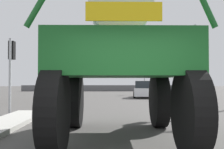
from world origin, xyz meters
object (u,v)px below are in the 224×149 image
(sedan_ahead, at_px, (144,90))
(traffic_signal_far_right, at_px, (75,71))
(oversize_sprayer, at_px, (119,62))
(traffic_signal_near_left, at_px, (11,59))
(traffic_signal_near_right, at_px, (194,49))
(traffic_signal_far_left, at_px, (144,70))

(sedan_ahead, bearing_deg, traffic_signal_far_right, 59.24)
(oversize_sprayer, xyz_separation_m, traffic_signal_far_right, (-3.91, 22.93, 0.69))
(traffic_signal_near_left, distance_m, traffic_signal_near_right, 8.40)
(traffic_signal_near_right, distance_m, traffic_signal_far_left, 17.76)
(sedan_ahead, height_order, traffic_signal_far_left, traffic_signal_far_left)
(sedan_ahead, distance_m, traffic_signal_near_right, 12.32)
(traffic_signal_far_left, distance_m, traffic_signal_far_right, 7.83)
(traffic_signal_far_left, xyz_separation_m, traffic_signal_far_right, (-7.83, 0.00, -0.12))
(traffic_signal_near_left, relative_size, traffic_signal_far_right, 0.93)
(oversize_sprayer, distance_m, traffic_signal_near_right, 6.44)
(oversize_sprayer, height_order, traffic_signal_far_right, oversize_sprayer)
(sedan_ahead, xyz_separation_m, traffic_signal_far_left, (0.81, 5.67, 2.10))
(traffic_signal_near_right, bearing_deg, traffic_signal_far_right, 113.21)
(traffic_signal_near_left, relative_size, traffic_signal_far_left, 0.89)
(sedan_ahead, height_order, traffic_signal_near_left, traffic_signal_near_left)
(traffic_signal_near_left, xyz_separation_m, traffic_signal_far_right, (0.77, 17.75, 0.19))
(traffic_signal_near_left, bearing_deg, sedan_ahead, 57.20)
(traffic_signal_near_left, distance_m, traffic_signal_far_right, 17.77)
(traffic_signal_near_left, height_order, traffic_signal_far_left, traffic_signal_far_left)
(sedan_ahead, distance_m, traffic_signal_far_right, 9.23)
(traffic_signal_near_left, xyz_separation_m, traffic_signal_far_left, (8.60, 17.75, 0.31))
(sedan_ahead, bearing_deg, traffic_signal_near_right, -168.98)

